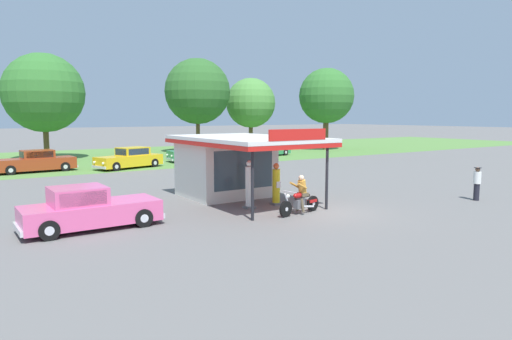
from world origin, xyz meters
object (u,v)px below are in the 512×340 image
object	(u,v)px
parked_car_back_row_far_right	(130,159)
bystander_strolling_foreground	(248,154)
gas_pump_offside	(276,186)
featured_classic_sedan	(89,210)
bystander_standing_back_lot	(477,183)
parked_car_back_row_centre	(36,162)
parked_car_back_row_left	(196,153)
motorcycle_with_rider	(300,198)
gas_pump_nearside	(249,186)
parked_car_second_row_spare	(267,149)

from	to	relation	value
parked_car_back_row_far_right	bystander_strolling_foreground	distance (m)	9.24
gas_pump_offside	parked_car_back_row_far_right	bearing A→B (deg)	92.29
featured_classic_sedan	bystander_standing_back_lot	xyz separation A→B (m)	(16.48, -4.53, 0.16)
parked_car_back_row_centre	bystander_strolling_foreground	bearing A→B (deg)	-15.73
parked_car_back_row_left	bystander_standing_back_lot	world-z (taller)	parked_car_back_row_left
gas_pump_offside	parked_car_back_row_far_right	xyz separation A→B (m)	(-0.71, 17.75, -0.13)
motorcycle_with_rider	featured_classic_sedan	xyz separation A→B (m)	(-7.72, 2.23, 0.02)
gas_pump_offside	parked_car_back_row_left	bearing A→B (deg)	73.47
featured_classic_sedan	parked_car_back_row_left	world-z (taller)	parked_car_back_row_left
gas_pump_nearside	parked_car_second_row_spare	size ratio (longest dim) A/B	0.38
bystander_standing_back_lot	gas_pump_nearside	bearing A→B (deg)	155.87
bystander_strolling_foreground	parked_car_back_row_centre	bearing A→B (deg)	164.27
gas_pump_nearside	parked_car_back_row_left	size ratio (longest dim) A/B	0.41
featured_classic_sedan	parked_car_back_row_far_right	bearing A→B (deg)	67.38
gas_pump_offside	featured_classic_sedan	world-z (taller)	gas_pump_offside
parked_car_second_row_spare	parked_car_back_row_centre	xyz separation A→B (m)	(-20.99, -1.43, 0.01)
parked_car_back_row_far_right	parked_car_back_row_left	bearing A→B (deg)	16.64
parked_car_second_row_spare	gas_pump_offside	bearing A→B (deg)	-124.22
parked_car_back_row_far_right	bystander_standing_back_lot	size ratio (longest dim) A/B	3.50
gas_pump_nearside	featured_classic_sedan	world-z (taller)	gas_pump_nearside
gas_pump_nearside	parked_car_second_row_spare	xyz separation A→B (m)	(15.40, 20.54, -0.25)
gas_pump_nearside	parked_car_back_row_far_right	size ratio (longest dim) A/B	0.37
featured_classic_sedan	parked_car_second_row_spare	world-z (taller)	featured_classic_sedan
gas_pump_nearside	parked_car_back_row_centre	world-z (taller)	gas_pump_nearside
gas_pump_nearside	featured_classic_sedan	xyz separation A→B (m)	(-6.63, 0.12, -0.27)
gas_pump_nearside	gas_pump_offside	size ratio (longest dim) A/B	1.11
featured_classic_sedan	parked_car_back_row_centre	distance (m)	19.02
bystander_standing_back_lot	bystander_strolling_foreground	size ratio (longest dim) A/B	0.99
gas_pump_offside	bystander_strolling_foreground	distance (m)	16.91
featured_classic_sedan	bystander_strolling_foreground	size ratio (longest dim) A/B	3.03
parked_car_back_row_left	bystander_strolling_foreground	world-z (taller)	bystander_strolling_foreground
motorcycle_with_rider	bystander_standing_back_lot	bearing A→B (deg)	-14.75
parked_car_back_row_left	bystander_strolling_foreground	distance (m)	5.33
parked_car_second_row_spare	parked_car_back_row_left	xyz separation A→B (m)	(-8.12, -0.83, 0.02)
parked_car_back_row_centre	bystander_strolling_foreground	size ratio (longest dim) A/B	3.44
gas_pump_nearside	bystander_strolling_foreground	world-z (taller)	gas_pump_nearside
gas_pump_offside	parked_car_second_row_spare	world-z (taller)	gas_pump_offside
parked_car_second_row_spare	parked_car_back_row_left	bearing A→B (deg)	-174.16
parked_car_back_row_left	bystander_standing_back_lot	xyz separation A→B (m)	(2.57, -24.12, 0.12)
parked_car_back_row_far_right	bystander_strolling_foreground	world-z (taller)	bystander_strolling_foreground
motorcycle_with_rider	bystander_strolling_foreground	world-z (taller)	bystander_strolling_foreground
featured_classic_sedan	bystander_standing_back_lot	size ratio (longest dim) A/B	3.07
gas_pump_nearside	gas_pump_offside	bearing A→B (deg)	-0.00
motorcycle_with_rider	parked_car_back_row_left	bearing A→B (deg)	74.18
gas_pump_offside	featured_classic_sedan	bearing A→B (deg)	179.14
gas_pump_nearside	bystander_strolling_foreground	size ratio (longest dim) A/B	1.29
featured_classic_sedan	bystander_standing_back_lot	bearing A→B (deg)	-15.38
parked_car_back_row_left	bystander_standing_back_lot	size ratio (longest dim) A/B	3.21
parked_car_back_row_left	gas_pump_offside	bearing A→B (deg)	-106.53
gas_pump_offside	parked_car_back_row_left	size ratio (longest dim) A/B	0.37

